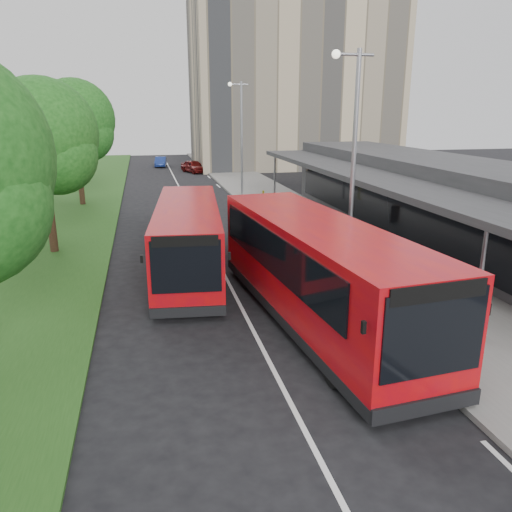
{
  "coord_description": "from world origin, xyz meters",
  "views": [
    {
      "loc": [
        -2.86,
        -14.16,
        6.23
      ],
      "look_at": [
        0.67,
        1.56,
        1.5
      ],
      "focal_mm": 35.0,
      "sensor_mm": 36.0,
      "label": 1
    }
  ],
  "objects_px": {
    "lamp_post_far": "(240,132)",
    "bus_main": "(317,272)",
    "tree_far": "(75,125)",
    "car_near": "(194,166)",
    "tree_mid": "(42,142)",
    "bollard": "(263,197)",
    "lamp_post_near": "(352,156)",
    "car_far": "(161,162)",
    "litter_bin": "(313,217)",
    "bus_second": "(188,239)"
  },
  "relations": [
    {
      "from": "lamp_post_far",
      "to": "bus_main",
      "type": "bearing_deg",
      "value": -95.32
    },
    {
      "from": "tree_far",
      "to": "bus_main",
      "type": "relative_size",
      "value": 0.74
    },
    {
      "from": "bus_main",
      "to": "car_near",
      "type": "xyz_separation_m",
      "value": [
        0.26,
        38.72,
        -0.95
      ]
    },
    {
      "from": "tree_mid",
      "to": "lamp_post_far",
      "type": "relative_size",
      "value": 0.95
    },
    {
      "from": "tree_far",
      "to": "bollard",
      "type": "xyz_separation_m",
      "value": [
        11.98,
        -2.6,
        -4.74
      ]
    },
    {
      "from": "lamp_post_near",
      "to": "lamp_post_far",
      "type": "distance_m",
      "value": 20.0
    },
    {
      "from": "lamp_post_near",
      "to": "car_far",
      "type": "bearing_deg",
      "value": 96.71
    },
    {
      "from": "lamp_post_near",
      "to": "car_near",
      "type": "relative_size",
      "value": 2.12
    },
    {
      "from": "bus_main",
      "to": "car_near",
      "type": "relative_size",
      "value": 2.97
    },
    {
      "from": "tree_mid",
      "to": "car_far",
      "type": "height_order",
      "value": "tree_mid"
    },
    {
      "from": "lamp_post_far",
      "to": "litter_bin",
      "type": "xyz_separation_m",
      "value": [
        1.88,
        -10.83,
        -4.11
      ]
    },
    {
      "from": "tree_mid",
      "to": "tree_far",
      "type": "relative_size",
      "value": 0.93
    },
    {
      "from": "tree_mid",
      "to": "lamp_post_near",
      "type": "bearing_deg",
      "value": -32.36
    },
    {
      "from": "tree_mid",
      "to": "car_far",
      "type": "distance_m",
      "value": 36.06
    },
    {
      "from": "bus_second",
      "to": "car_far",
      "type": "relative_size",
      "value": 2.94
    },
    {
      "from": "bus_main",
      "to": "bus_second",
      "type": "bearing_deg",
      "value": 115.5
    },
    {
      "from": "tree_far",
      "to": "car_near",
      "type": "height_order",
      "value": "tree_far"
    },
    {
      "from": "tree_far",
      "to": "bus_second",
      "type": "relative_size",
      "value": 0.83
    },
    {
      "from": "tree_mid",
      "to": "bus_second",
      "type": "bearing_deg",
      "value": -37.08
    },
    {
      "from": "tree_far",
      "to": "litter_bin",
      "type": "bearing_deg",
      "value": -37.24
    },
    {
      "from": "tree_mid",
      "to": "tree_far",
      "type": "xyz_separation_m",
      "value": [
        -0.0,
        12.0,
        0.39
      ]
    },
    {
      "from": "tree_mid",
      "to": "bollard",
      "type": "height_order",
      "value": "tree_mid"
    },
    {
      "from": "bus_second",
      "to": "bus_main",
      "type": "bearing_deg",
      "value": -53.49
    },
    {
      "from": "bus_second",
      "to": "car_near",
      "type": "height_order",
      "value": "bus_second"
    },
    {
      "from": "bollard",
      "to": "car_far",
      "type": "height_order",
      "value": "car_far"
    },
    {
      "from": "tree_mid",
      "to": "bus_second",
      "type": "relative_size",
      "value": 0.77
    },
    {
      "from": "tree_mid",
      "to": "car_far",
      "type": "xyz_separation_m",
      "value": [
        6.15,
        35.26,
        -4.37
      ]
    },
    {
      "from": "litter_bin",
      "to": "car_near",
      "type": "xyz_separation_m",
      "value": [
        -3.74,
        26.74,
        0.03
      ]
    },
    {
      "from": "lamp_post_far",
      "to": "car_far",
      "type": "xyz_separation_m",
      "value": [
        -4.98,
        22.31,
        -4.16
      ]
    },
    {
      "from": "tree_mid",
      "to": "bollard",
      "type": "bearing_deg",
      "value": 38.11
    },
    {
      "from": "car_near",
      "to": "car_far",
      "type": "relative_size",
      "value": 1.11
    },
    {
      "from": "tree_far",
      "to": "car_far",
      "type": "distance_m",
      "value": 24.53
    },
    {
      "from": "bus_main",
      "to": "lamp_post_near",
      "type": "bearing_deg",
      "value": 47.74
    },
    {
      "from": "car_near",
      "to": "car_far",
      "type": "height_order",
      "value": "car_near"
    },
    {
      "from": "tree_mid",
      "to": "bollard",
      "type": "relative_size",
      "value": 8.93
    },
    {
      "from": "car_far",
      "to": "bus_main",
      "type": "bearing_deg",
      "value": -80.59
    },
    {
      "from": "lamp_post_near",
      "to": "car_far",
      "type": "distance_m",
      "value": 42.81
    },
    {
      "from": "car_near",
      "to": "tree_far",
      "type": "bearing_deg",
      "value": -139.32
    },
    {
      "from": "lamp_post_near",
      "to": "bus_second",
      "type": "distance_m",
      "value": 6.93
    },
    {
      "from": "lamp_post_near",
      "to": "bus_second",
      "type": "relative_size",
      "value": 0.8
    },
    {
      "from": "lamp_post_near",
      "to": "litter_bin",
      "type": "relative_size",
      "value": 8.73
    },
    {
      "from": "tree_mid",
      "to": "car_near",
      "type": "height_order",
      "value": "tree_mid"
    },
    {
      "from": "bollard",
      "to": "car_near",
      "type": "bearing_deg",
      "value": 97.96
    },
    {
      "from": "litter_bin",
      "to": "car_far",
      "type": "distance_m",
      "value": 33.85
    },
    {
      "from": "lamp_post_near",
      "to": "litter_bin",
      "type": "bearing_deg",
      "value": 78.44
    },
    {
      "from": "tree_far",
      "to": "car_near",
      "type": "relative_size",
      "value": 2.19
    },
    {
      "from": "tree_mid",
      "to": "bus_main",
      "type": "distance_m",
      "value": 13.77
    },
    {
      "from": "lamp_post_far",
      "to": "bus_second",
      "type": "distance_m",
      "value": 18.39
    },
    {
      "from": "litter_bin",
      "to": "bollard",
      "type": "distance_m",
      "value": 7.36
    },
    {
      "from": "tree_far",
      "to": "lamp_post_near",
      "type": "height_order",
      "value": "tree_far"
    }
  ]
}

